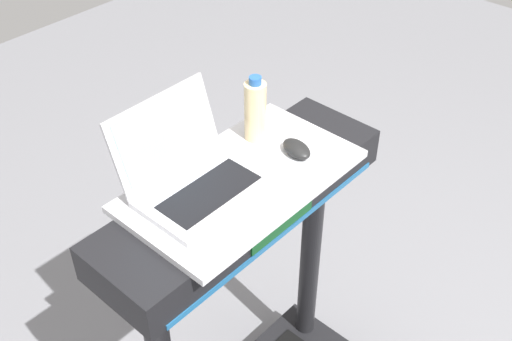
{
  "coord_description": "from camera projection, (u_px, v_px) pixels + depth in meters",
  "views": [
    {
      "loc": [
        -0.93,
        -0.19,
        2.17
      ],
      "look_at": [
        0.0,
        0.65,
        1.16
      ],
      "focal_mm": 44.29,
      "sensor_mm": 36.0,
      "label": 1
    }
  ],
  "objects": [
    {
      "name": "desk_board",
      "position": [
        242.0,
        180.0,
        1.67
      ],
      "size": [
        0.64,
        0.36,
        0.02
      ],
      "primitive_type": "cube",
      "color": "silver",
      "rests_on": "treadmill_base"
    },
    {
      "name": "water_bottle",
      "position": [
        255.0,
        110.0,
        1.75
      ],
      "size": [
        0.06,
        0.06,
        0.2
      ],
      "color": "beige",
      "rests_on": "desk_board"
    },
    {
      "name": "computer_mouse",
      "position": [
        297.0,
        149.0,
        1.74
      ],
      "size": [
        0.08,
        0.11,
        0.03
      ],
      "primitive_type": "ellipsoid",
      "rotation": [
        0.0,
        0.0,
        -0.26
      ],
      "color": "black",
      "rests_on": "desk_board"
    },
    {
      "name": "laptop",
      "position": [
        192.0,
        174.0,
        1.61
      ],
      "size": [
        0.32,
        0.28,
        0.22
      ],
      "rotation": [
        0.0,
        0.0,
        -0.04
      ],
      "color": "#B7B7BC",
      "rests_on": "desk_board"
    }
  ]
}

